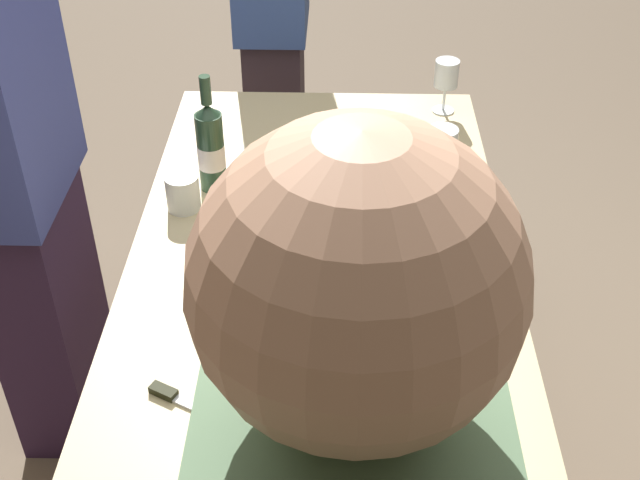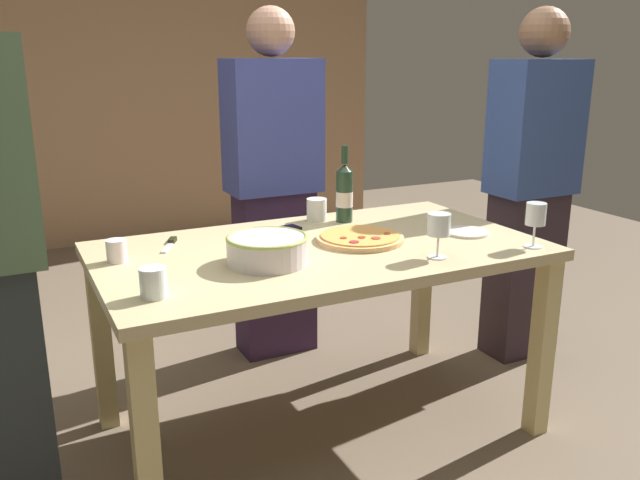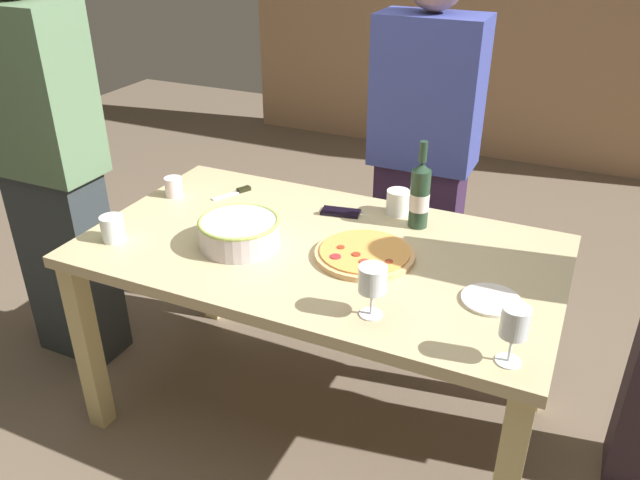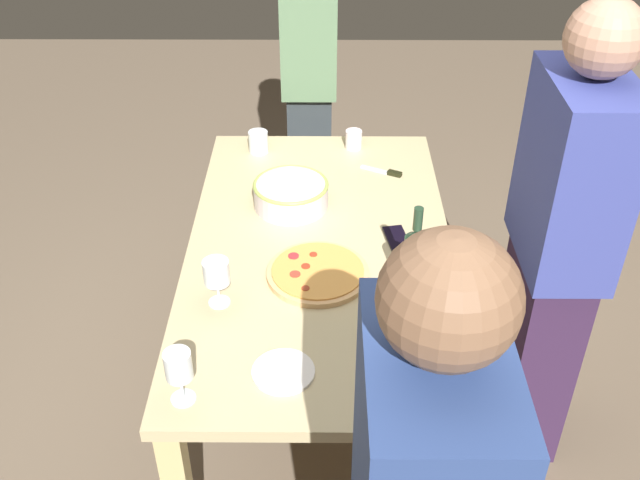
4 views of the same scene
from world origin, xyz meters
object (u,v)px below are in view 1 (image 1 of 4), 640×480
(cup_ceramic, at_px, (183,192))
(person_guest_right, at_px, (17,187))
(side_plate, at_px, (358,124))
(dining_table, at_px, (320,278))
(wine_glass_by_bottle, at_px, (446,75))
(serving_bowl, at_px, (368,301))
(wine_bottle, at_px, (211,147))
(person_guest_left, at_px, (273,20))
(wine_glass_near_pizza, at_px, (442,145))
(cup_amber, at_px, (461,467))
(pizza_knife, at_px, (178,398))
(cell_phone, at_px, (207,254))
(pizza, at_px, (324,204))

(cup_ceramic, distance_m, person_guest_right, 0.41)
(side_plate, bearing_deg, dining_table, 170.74)
(wine_glass_by_bottle, height_order, side_plate, wine_glass_by_bottle)
(serving_bowl, bearing_deg, wine_bottle, 37.88)
(serving_bowl, xyz_separation_m, person_guest_left, (1.44, 0.30, 0.03))
(wine_glass_by_bottle, distance_m, cup_ceramic, 0.89)
(side_plate, bearing_deg, wine_glass_near_pizza, -144.53)
(person_guest_left, bearing_deg, cup_amber, 4.41)
(cup_ceramic, bearing_deg, wine_glass_near_pizza, -77.71)
(wine_glass_by_bottle, bearing_deg, person_guest_right, 116.81)
(side_plate, bearing_deg, wine_bottle, 131.64)
(pizza_knife, bearing_deg, serving_bowl, -57.11)
(wine_glass_near_pizza, height_order, cup_ceramic, wine_glass_near_pizza)
(side_plate, xyz_separation_m, person_guest_left, (0.60, 0.29, 0.07))
(wine_glass_near_pizza, distance_m, cell_phone, 0.67)
(wine_glass_near_pizza, distance_m, wine_glass_by_bottle, 0.39)
(wine_glass_near_pizza, height_order, person_guest_left, person_guest_left)
(wine_glass_near_pizza, distance_m, cup_amber, 0.97)
(cup_amber, xyz_separation_m, person_guest_right, (0.79, 1.01, 0.03))
(dining_table, bearing_deg, side_plate, -9.26)
(serving_bowl, xyz_separation_m, wine_bottle, (0.51, 0.39, 0.07))
(pizza, height_order, pizza_knife, pizza)
(pizza_knife, bearing_deg, side_plate, -18.24)
(wine_glass_by_bottle, xyz_separation_m, person_guest_right, (-0.56, 1.11, -0.04))
(pizza, relative_size, cell_phone, 2.29)
(cup_ceramic, distance_m, side_plate, 0.63)
(person_guest_left, bearing_deg, serving_bowl, 2.55)
(cup_ceramic, xyz_separation_m, side_plate, (0.44, -0.45, -0.04))
(person_guest_right, bearing_deg, pizza, 12.39)
(person_guest_left, bearing_deg, cell_phone, -12.49)
(wine_glass_by_bottle, xyz_separation_m, cell_phone, (-0.73, 0.62, -0.11))
(pizza, height_order, person_guest_right, person_guest_right)
(side_plate, distance_m, person_guest_right, 0.97)
(serving_bowl, bearing_deg, wine_glass_by_bottle, -14.79)
(cell_phone, relative_size, pizza_knife, 0.88)
(dining_table, bearing_deg, cell_phone, 97.80)
(pizza_knife, bearing_deg, person_guest_right, 38.65)
(person_guest_left, bearing_deg, wine_glass_near_pizza, 20.05)
(wine_glass_near_pizza, xyz_separation_m, cell_phone, (-0.34, 0.57, -0.11))
(pizza, height_order, cell_phone, pizza)
(cup_ceramic, bearing_deg, cell_phone, -156.44)
(wine_glass_near_pizza, relative_size, person_guest_right, 0.10)
(wine_glass_by_bottle, bearing_deg, serving_bowl, 165.21)
(dining_table, xyz_separation_m, wine_glass_by_bottle, (0.69, -0.36, 0.21))
(serving_bowl, distance_m, wine_glass_by_bottle, 0.98)
(dining_table, height_order, wine_bottle, wine_bottle)
(wine_bottle, bearing_deg, person_guest_left, -5.49)
(serving_bowl, distance_m, wine_glass_near_pizza, 0.59)
(wine_glass_near_pizza, xyz_separation_m, person_guest_right, (-0.17, 1.06, -0.03))
(cell_phone, bearing_deg, cup_amber, -60.41)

